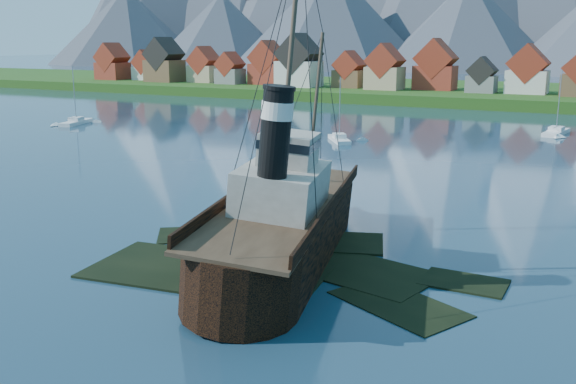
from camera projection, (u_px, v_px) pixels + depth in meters
The scene contains 9 objects.
ground at pixel (253, 271), 49.43m from camera, with size 1400.00×1400.00×0.00m, color #1B374B.
shoal at pixel (287, 270), 50.54m from camera, with size 31.71×21.24×1.14m.
shore_bank at pixel (540, 100), 195.62m from camera, with size 600.00×80.00×3.20m, color #144112.
seawall at pixel (521, 111), 162.94m from camera, with size 600.00×2.50×2.00m, color #3F3D38.
town at pixel (418, 70), 193.37m from camera, with size 250.96×16.69×17.30m.
tugboat_wreck at pixel (290, 218), 52.19m from camera, with size 7.67×33.03×26.17m.
sailboat_a at pixel (77, 123), 137.67m from camera, with size 5.57×10.74×12.74m.
sailboat_c at pixel (339, 140), 113.63m from camera, with size 7.22×8.81×11.85m.
sailboat_e at pixel (556, 133), 122.33m from camera, with size 4.16×11.18×12.66m.
Camera 1 is at (24.29, -40.01, 17.20)m, focal length 40.00 mm.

